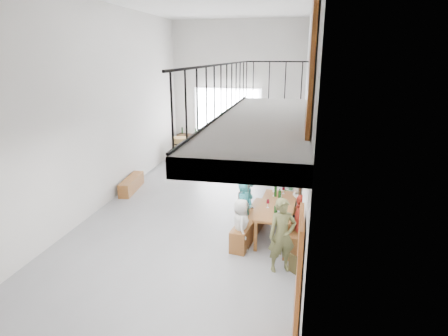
% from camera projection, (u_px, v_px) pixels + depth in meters
% --- Properties ---
extents(floor, '(12.00, 12.00, 0.00)m').
position_uv_depth(floor, '(202.00, 206.00, 10.64)').
color(floor, slate).
rests_on(floor, ground).
extents(room_walls, '(12.00, 12.00, 12.00)m').
position_uv_depth(room_walls, '(199.00, 78.00, 9.61)').
color(room_walls, silver).
rests_on(room_walls, ground).
extents(gateway_portal, '(2.80, 0.08, 2.80)m').
position_uv_depth(gateway_portal, '(228.00, 122.00, 15.88)').
color(gateway_portal, white).
rests_on(gateway_portal, ground).
extents(right_wall_decor, '(0.07, 8.28, 5.07)m').
position_uv_depth(right_wall_decor, '(302.00, 173.00, 7.87)').
color(right_wall_decor, brown).
rests_on(right_wall_decor, ground).
extents(balcony, '(1.52, 5.62, 4.00)m').
position_uv_depth(balcony, '(263.00, 125.00, 6.47)').
color(balcony, silver).
rests_on(balcony, ground).
extents(tasting_table, '(0.92, 2.01, 0.79)m').
position_uv_depth(tasting_table, '(277.00, 208.00, 8.72)').
color(tasting_table, brown).
rests_on(tasting_table, ground).
extents(bench_inner, '(0.68, 2.21, 0.50)m').
position_uv_depth(bench_inner, '(251.00, 224.00, 8.95)').
color(bench_inner, brown).
rests_on(bench_inner, ground).
extents(bench_wall, '(0.33, 2.29, 0.53)m').
position_uv_depth(bench_wall, '(292.00, 226.00, 8.80)').
color(bench_wall, brown).
rests_on(bench_wall, ground).
extents(tableware, '(0.39, 1.55, 0.35)m').
position_uv_depth(tableware, '(278.00, 197.00, 8.76)').
color(tableware, '#113311').
rests_on(tableware, tasting_table).
extents(side_bench, '(0.47, 1.53, 0.42)m').
position_uv_depth(side_bench, '(132.00, 184.00, 11.82)').
color(side_bench, brown).
rests_on(side_bench, ground).
extents(oak_barrel, '(0.63, 0.63, 0.93)m').
position_uv_depth(oak_barrel, '(181.00, 149.00, 15.22)').
color(oak_barrel, brown).
rests_on(oak_barrel, ground).
extents(serving_counter, '(1.64, 0.65, 0.84)m').
position_uv_depth(serving_counter, '(196.00, 144.00, 16.15)').
color(serving_counter, '#3B2716').
rests_on(serving_counter, ground).
extents(counter_bottles, '(1.33, 0.33, 0.28)m').
position_uv_depth(counter_bottles, '(195.00, 132.00, 16.00)').
color(counter_bottles, '#113311').
rests_on(counter_bottles, serving_counter).
extents(guest_left_a, '(0.51, 0.65, 1.19)m').
position_uv_depth(guest_left_a, '(241.00, 225.00, 8.12)').
color(guest_left_a, silver).
rests_on(guest_left_a, ground).
extents(guest_left_b, '(0.48, 0.57, 1.32)m').
position_uv_depth(guest_left_b, '(244.00, 209.00, 8.77)').
color(guest_left_b, teal).
rests_on(guest_left_b, ground).
extents(guest_left_c, '(0.45, 0.57, 1.15)m').
position_uv_depth(guest_left_c, '(245.00, 204.00, 9.32)').
color(guest_left_c, silver).
rests_on(guest_left_c, ground).
extents(guest_left_d, '(0.48, 0.80, 1.21)m').
position_uv_depth(guest_left_d, '(250.00, 196.00, 9.73)').
color(guest_left_d, teal).
rests_on(guest_left_d, ground).
extents(guest_right_a, '(0.42, 0.80, 1.31)m').
position_uv_depth(guest_right_a, '(300.00, 223.00, 8.06)').
color(guest_right_a, '#AA291D').
rests_on(guest_right_a, ground).
extents(guest_right_b, '(0.68, 1.01, 1.05)m').
position_uv_depth(guest_right_b, '(303.00, 216.00, 8.74)').
color(guest_right_b, black).
rests_on(guest_right_b, ground).
extents(guest_right_c, '(0.52, 0.66, 1.19)m').
position_uv_depth(guest_right_c, '(299.00, 203.00, 9.32)').
color(guest_right_c, silver).
rests_on(guest_right_c, ground).
extents(host_standing, '(0.65, 0.54, 1.52)m').
position_uv_depth(host_standing, '(282.00, 235.00, 7.29)').
color(host_standing, brown).
rests_on(host_standing, ground).
extents(potted_plant, '(0.52, 0.49, 0.47)m').
position_uv_depth(potted_plant, '(290.00, 193.00, 10.99)').
color(potted_plant, '#19551C').
rests_on(potted_plant, ground).
extents(bicycle_near, '(1.67, 0.97, 0.83)m').
position_uv_depth(bicycle_near, '(230.00, 148.00, 15.46)').
color(bicycle_near, black).
rests_on(bicycle_near, ground).
extents(bicycle_far, '(1.62, 0.91, 0.94)m').
position_uv_depth(bicycle_far, '(260.00, 148.00, 15.25)').
color(bicycle_far, black).
rests_on(bicycle_far, ground).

